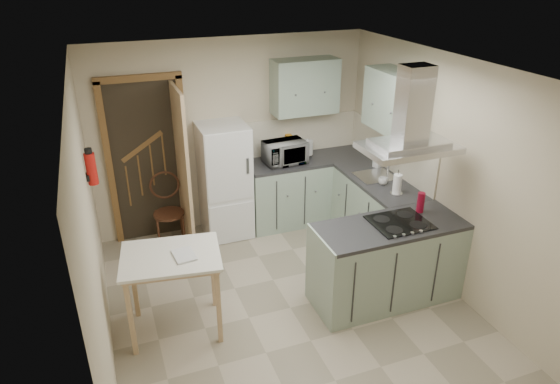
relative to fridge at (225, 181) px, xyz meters
name	(u,v)px	position (x,y,z in m)	size (l,w,h in m)	color
floor	(290,308)	(0.20, -1.80, -0.75)	(4.20, 4.20, 0.00)	tan
ceiling	(293,70)	(0.20, -1.80, 1.75)	(4.20, 4.20, 0.00)	silver
back_wall	(232,135)	(0.20, 0.30, 0.50)	(3.60, 3.60, 0.00)	beige
left_wall	(92,236)	(-1.60, -1.80, 0.50)	(4.20, 4.20, 0.00)	beige
right_wall	(448,176)	(2.00, -1.80, 0.50)	(4.20, 4.20, 0.00)	beige
doorway	(148,161)	(-0.90, 0.27, 0.30)	(1.10, 0.12, 2.10)	brown
fridge	(225,181)	(0.00, 0.00, 0.00)	(0.60, 0.60, 1.50)	white
counter_back	(287,192)	(0.86, 0.00, -0.30)	(1.08, 0.60, 0.90)	#9EB2A0
counter_right	(365,203)	(1.70, -0.68, -0.30)	(0.60, 1.95, 0.90)	#9EB2A0
splashback	(300,134)	(1.16, 0.29, 0.40)	(1.68, 0.02, 0.50)	beige
wall_cabinet_back	(305,86)	(1.15, 0.12, 1.10)	(0.85, 0.35, 0.70)	#9EB2A0
wall_cabinet_right	(396,102)	(1.82, -0.95, 1.10)	(0.35, 0.90, 0.70)	#9EB2A0
peninsula	(387,262)	(1.22, -1.98, -0.30)	(1.55, 0.65, 0.90)	#9EB2A0
hob	(400,222)	(1.32, -1.98, 0.16)	(0.58, 0.50, 0.01)	black
extractor_hood	(408,148)	(1.32, -1.98, 0.97)	(0.90, 0.55, 0.10)	silver
sink	(375,176)	(1.70, -0.85, 0.16)	(0.45, 0.40, 0.01)	silver
fire_extinguisher	(91,169)	(-1.54, -0.90, 0.75)	(0.10, 0.10, 0.32)	#B2140F
drop_leaf_table	(175,292)	(-0.97, -1.69, -0.32)	(0.91, 0.69, 0.86)	#D4BD82
bentwood_chair	(169,214)	(-0.75, -0.04, -0.32)	(0.39, 0.39, 0.87)	#481F18
microwave	(285,152)	(0.81, -0.04, 0.30)	(0.53, 0.36, 0.30)	black
kettle	(307,147)	(1.19, 0.10, 0.27)	(0.16, 0.16, 0.23)	silver
cereal_box	(290,146)	(0.97, 0.18, 0.29)	(0.08, 0.19, 0.29)	orange
soap_bottle	(378,160)	(1.88, -0.59, 0.25)	(0.09, 0.09, 0.20)	#A3A2AE
paper_towel	(397,184)	(1.67, -1.37, 0.27)	(0.10, 0.10, 0.25)	white
cup	(383,181)	(1.66, -1.09, 0.19)	(0.11, 0.11, 0.09)	silver
red_bottle	(421,202)	(1.66, -1.84, 0.26)	(0.08, 0.08, 0.22)	maroon
book	(174,253)	(-0.94, -1.76, 0.16)	(0.19, 0.26, 0.11)	maroon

